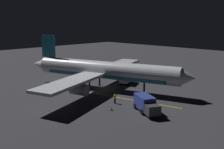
# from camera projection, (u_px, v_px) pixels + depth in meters

# --- Properties ---
(ground_plane) EXTENTS (180.00, 180.00, 0.20)m
(ground_plane) POSITION_uv_depth(u_px,v_px,m) (105.00, 90.00, 54.06)
(ground_plane) COLOR #313137
(apron_guide_stripe) EXTENTS (6.96, 27.77, 0.01)m
(apron_guide_stripe) POSITION_uv_depth(u_px,v_px,m) (109.00, 96.00, 49.20)
(apron_guide_stripe) COLOR gold
(apron_guide_stripe) RESTS_ON ground_plane
(airliner) EXTENTS (36.71, 37.02, 11.12)m
(airliner) POSITION_uv_depth(u_px,v_px,m) (103.00, 71.00, 53.49)
(airliner) COLOR silver
(airliner) RESTS_ON ground_plane
(baggage_truck) EXTENTS (4.61, 6.13, 2.60)m
(baggage_truck) POSITION_uv_depth(u_px,v_px,m) (146.00, 104.00, 40.13)
(baggage_truck) COLOR navy
(baggage_truck) RESTS_ON ground_plane
(catering_truck) EXTENTS (6.09, 4.36, 2.42)m
(catering_truck) POSITION_uv_depth(u_px,v_px,m) (126.00, 78.00, 59.14)
(catering_truck) COLOR silver
(catering_truck) RESTS_ON ground_plane
(ground_crew_worker) EXTENTS (0.40, 0.40, 1.74)m
(ground_crew_worker) POSITION_uv_depth(u_px,v_px,m) (115.00, 99.00, 44.54)
(ground_crew_worker) COLOR black
(ground_crew_worker) RESTS_ON ground_plane
(traffic_cone_near_left) EXTENTS (0.50, 0.50, 0.55)m
(traffic_cone_near_left) POSITION_uv_depth(u_px,v_px,m) (140.00, 104.00, 43.47)
(traffic_cone_near_left) COLOR #EA590F
(traffic_cone_near_left) RESTS_ON ground_plane
(traffic_cone_near_right) EXTENTS (0.50, 0.50, 0.55)m
(traffic_cone_near_right) POSITION_uv_depth(u_px,v_px,m) (144.00, 98.00, 46.97)
(traffic_cone_near_right) COLOR #EA590F
(traffic_cone_near_right) RESTS_ON ground_plane
(traffic_cone_under_wing) EXTENTS (0.50, 0.50, 0.55)m
(traffic_cone_under_wing) POSITION_uv_depth(u_px,v_px,m) (112.00, 109.00, 41.21)
(traffic_cone_under_wing) COLOR #EA590F
(traffic_cone_under_wing) RESTS_ON ground_plane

